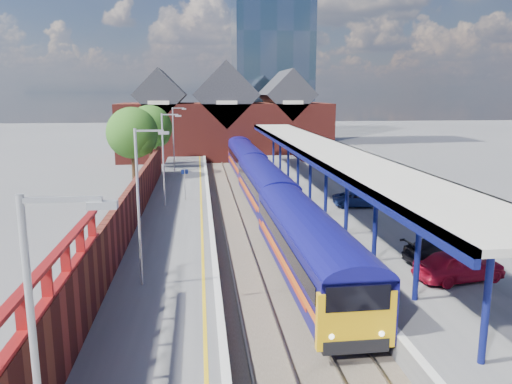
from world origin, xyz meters
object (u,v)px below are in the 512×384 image
Objects in this scene: platform_sign at (185,179)px; lamp_post_c at (165,154)px; parked_car_red at (459,265)px; parked_car_blue at (360,199)px; parked_car_dark at (446,251)px; train at (254,169)px; lamp_post_b at (141,198)px; lamp_post_d at (175,136)px; lamp_post_a at (45,376)px.

lamp_post_c is at bearing -124.26° from platform_sign.
parked_car_red is 1.03× the size of parked_car_blue.
parked_car_dark is 12.93m from parked_car_blue.
parked_car_dark is at bearing -74.65° from train.
lamp_post_b and lamp_post_d have the same top height.
parked_car_red is at bearing -55.94° from platform_sign.
lamp_post_c is at bearing 90.00° from lamp_post_a.
parked_car_dark is at bearing -44.86° from lamp_post_c.
lamp_post_b is 1.66× the size of parked_car_red.
parked_car_red reaches higher than parked_car_dark.
lamp_post_b is 1.71× the size of parked_car_blue.
train is 9.42× the size of lamp_post_c.
parked_car_red is 0.94× the size of parked_car_dark.
parked_car_blue is (14.60, -1.87, -3.42)m from lamp_post_c.
lamp_post_a is 46.00m from lamp_post_d.
platform_sign reaches higher than train.
lamp_post_a is 1.56× the size of parked_car_dark.
parked_car_dark is at bearing -173.46° from parked_car_blue.
parked_car_red is (14.28, -33.11, -3.27)m from lamp_post_d.
parked_car_dark is at bearing -64.23° from lamp_post_d.
parked_car_dark is (14.86, -14.79, -3.34)m from lamp_post_c.
parked_car_red reaches higher than parked_car_blue.
lamp_post_c is 22.53m from parked_car_red.
lamp_post_b is 1.00× the size of lamp_post_d.
lamp_post_a is at bearing 125.54° from parked_car_dark.
lamp_post_a and lamp_post_c have the same top height.
lamp_post_b reaches higher than train.
lamp_post_d is (0.00, 16.00, 0.00)m from lamp_post_c.
parked_car_red is at bearing -77.00° from train.
lamp_post_b is (0.00, 14.00, 0.00)m from lamp_post_a.
lamp_post_d is 2.80× the size of platform_sign.
lamp_post_b is at bearing -90.00° from lamp_post_c.
parked_car_red is at bearing 42.06° from lamp_post_a.
platform_sign is (1.36, 2.00, -2.30)m from lamp_post_c.
platform_sign is at bearing 85.67° from lamp_post_b.
train is at bearing 73.62° from lamp_post_b.
train is 28.58m from parked_car_red.
lamp_post_d is (0.00, 32.00, 0.00)m from lamp_post_b.
lamp_post_d is 36.21m from parked_car_red.
lamp_post_c reaches higher than parked_car_blue.
lamp_post_c is 3.34m from platform_sign.
lamp_post_d is 14.25m from platform_sign.
train is 9.89m from lamp_post_d.
lamp_post_b is at bearing 84.53° from parked_car_dark.
parked_car_blue is at bearing -61.83° from train.
lamp_post_d reaches higher than parked_car_red.
train is 26.47m from parked_car_dark.
lamp_post_c is 1.00× the size of lamp_post_d.
parked_car_red is at bearing -66.67° from lamp_post_d.
lamp_post_a is at bearing -90.00° from lamp_post_b.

